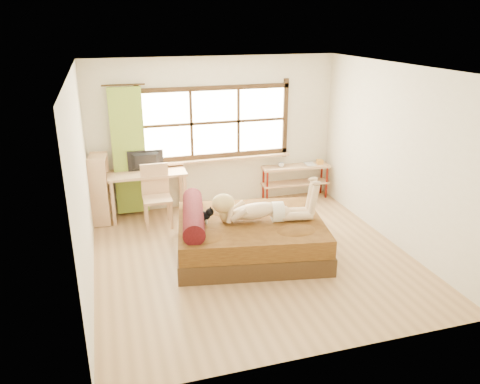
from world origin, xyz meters
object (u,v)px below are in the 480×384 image
object	(u,v)px
woman	(262,200)
desk	(147,178)
chair	(156,192)
kitten	(201,215)
bookshelf	(100,189)
pipe_shelf	(296,174)
bed	(247,235)

from	to	relation	value
woman	desk	size ratio (longest dim) A/B	1.12
chair	kitten	bearing A→B (deg)	-70.22
kitten	chair	xyz separation A→B (m)	(-0.47, 1.37, -0.08)
woman	bookshelf	distance (m)	2.92
bookshelf	kitten	bearing A→B (deg)	-44.76
woman	pipe_shelf	size ratio (longest dim) A/B	1.12
bed	chair	distance (m)	1.87
woman	chair	distance (m)	2.04
bed	chair	world-z (taller)	chair
kitten	chair	bearing A→B (deg)	119.06
bed	kitten	distance (m)	0.77
desk	kitten	bearing A→B (deg)	-70.83
desk	pipe_shelf	bearing A→B (deg)	3.25
chair	bookshelf	distance (m)	0.96
woman	bookshelf	bearing A→B (deg)	150.19
woman	bookshelf	world-z (taller)	bookshelf
kitten	bookshelf	size ratio (longest dim) A/B	0.27
kitten	pipe_shelf	xyz separation A→B (m)	(2.26, 1.84, -0.18)
chair	bookshelf	bearing A→B (deg)	159.37
pipe_shelf	bookshelf	bearing A→B (deg)	-174.95
kitten	pipe_shelf	distance (m)	2.92
woman	bookshelf	size ratio (longest dim) A/B	1.27
bed	pipe_shelf	size ratio (longest dim) A/B	1.81
desk	woman	bearing A→B (deg)	-51.59
kitten	desk	size ratio (longest dim) A/B	0.24
bed	pipe_shelf	xyz separation A→B (m)	(1.59, 1.93, 0.19)
kitten	pipe_shelf	bearing A→B (deg)	49.29
chair	bookshelf	xyz separation A→B (m)	(-0.89, 0.35, 0.02)
pipe_shelf	bookshelf	size ratio (longest dim) A/B	1.13
woman	bookshelf	xyz separation A→B (m)	(-2.23, 1.87, -0.25)
kitten	desk	world-z (taller)	desk
kitten	desk	xyz separation A→B (m)	(-0.57, 1.72, 0.06)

